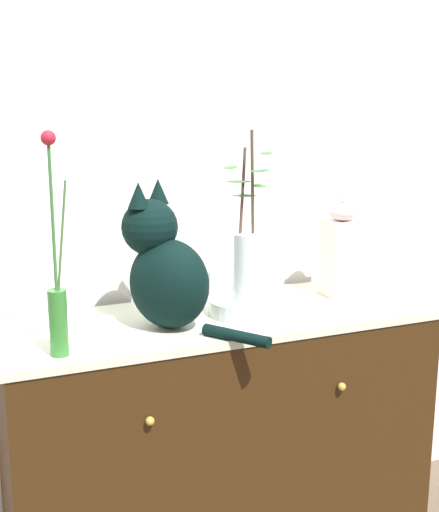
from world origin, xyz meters
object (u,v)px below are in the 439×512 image
(vase_slim_green, at_px, (57,298))
(jar_lidded_porcelain, at_px, (341,251))
(vase_glass_clear, at_px, (247,258))
(cat_sitting, at_px, (164,267))
(bowl_porcelain, at_px, (246,306))
(sideboard, at_px, (220,443))

(vase_slim_green, height_order, jar_lidded_porcelain, vase_slim_green)
(vase_glass_clear, bearing_deg, jar_lidded_porcelain, 10.06)
(jar_lidded_porcelain, bearing_deg, vase_glass_clear, -169.94)
(cat_sitting, xyz_separation_m, bowl_porcelain, (0.26, 0.02, -0.15))
(cat_sitting, relative_size, vase_slim_green, 0.75)
(bowl_porcelain, distance_m, jar_lidded_porcelain, 0.39)
(sideboard, distance_m, cat_sitting, 0.62)
(sideboard, bearing_deg, cat_sitting, -168.62)
(vase_slim_green, distance_m, bowl_porcelain, 0.61)
(sideboard, relative_size, vase_slim_green, 2.33)
(vase_slim_green, bearing_deg, jar_lidded_porcelain, 11.91)
(sideboard, relative_size, cat_sitting, 3.10)
(sideboard, bearing_deg, bowl_porcelain, -11.86)
(sideboard, distance_m, vase_slim_green, 0.77)
(bowl_porcelain, height_order, vase_glass_clear, vase_glass_clear)
(cat_sitting, relative_size, jar_lidded_porcelain, 1.29)
(vase_slim_green, xyz_separation_m, jar_lidded_porcelain, (0.94, 0.20, -0.00))
(sideboard, distance_m, bowl_porcelain, 0.45)
(sideboard, distance_m, jar_lidded_porcelain, 0.72)
(sideboard, bearing_deg, vase_glass_clear, -11.92)
(cat_sitting, distance_m, jar_lidded_porcelain, 0.63)
(cat_sitting, distance_m, bowl_porcelain, 0.30)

